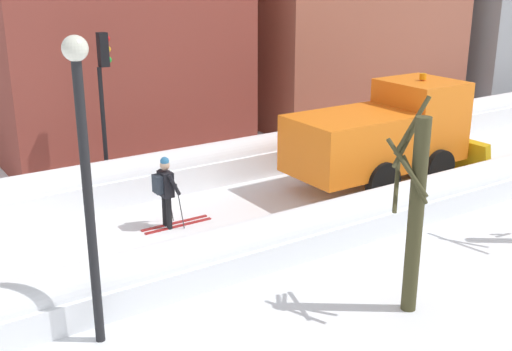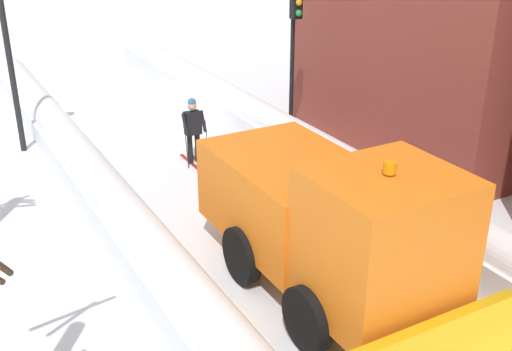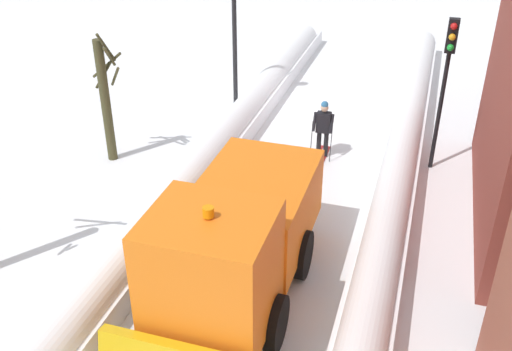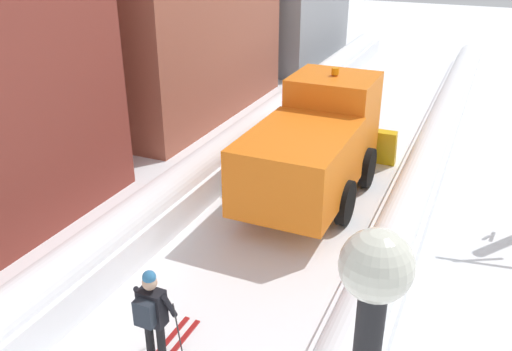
{
  "view_description": "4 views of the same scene",
  "coord_description": "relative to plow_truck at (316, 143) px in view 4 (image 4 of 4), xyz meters",
  "views": [
    {
      "loc": [
        13.09,
        -2.84,
        6.18
      ],
      "look_at": [
        -0.12,
        5.87,
        0.93
      ],
      "focal_mm": 44.96,
      "sensor_mm": 36.0,
      "label": 1
    },
    {
      "loc": [
        5.91,
        18.02,
        6.63
      ],
      "look_at": [
        -0.02,
        7.3,
        1.19
      ],
      "focal_mm": 44.4,
      "sensor_mm": 36.0,
      "label": 2
    },
    {
      "loc": [
        -3.1,
        19.28,
        8.49
      ],
      "look_at": [
        0.48,
        7.75,
        1.57
      ],
      "focal_mm": 41.37,
      "sensor_mm": 36.0,
      "label": 3
    },
    {
      "loc": [
        3.99,
        -2.2,
        6.6
      ],
      "look_at": [
        -0.36,
        7.54,
        1.61
      ],
      "focal_mm": 38.15,
      "sensor_mm": 36.0,
      "label": 4
    }
  ],
  "objects": [
    {
      "name": "ground_plane",
      "position": [
        -0.13,
        -0.2,
        -1.48
      ],
      "size": [
        80.0,
        80.0,
        0.0
      ],
      "primitive_type": "plane",
      "color": "white"
    },
    {
      "name": "snowbank_left",
      "position": [
        -2.77,
        -0.2,
        -0.92
      ],
      "size": [
        1.1,
        36.0,
        1.2
      ],
      "color": "white",
      "rests_on": "ground"
    },
    {
      "name": "plow_truck",
      "position": [
        0.0,
        0.0,
        0.0
      ],
      "size": [
        3.2,
        5.98,
        3.12
      ],
      "color": "orange",
      "rests_on": "ground"
    },
    {
      "name": "snowbank_right",
      "position": [
        2.51,
        -0.2,
        -1.02
      ],
      "size": [
        1.1,
        36.0,
        1.04
      ],
      "color": "white",
      "rests_on": "ground"
    },
    {
      "name": "skier",
      "position": [
        -0.41,
        -6.84,
        -0.48
      ],
      "size": [
        0.62,
        1.8,
        1.81
      ],
      "color": "black",
      "rests_on": "ground"
    }
  ]
}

